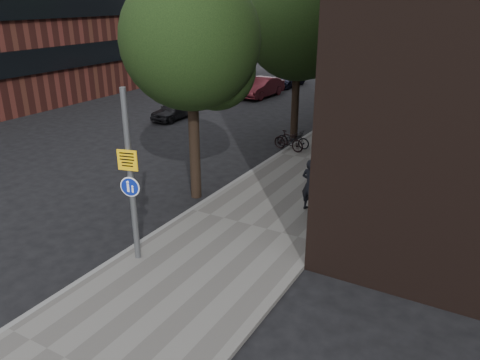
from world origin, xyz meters
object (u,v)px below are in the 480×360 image
Objects in this scene: signpost at (131,177)px; pedestrian at (310,185)px; parked_bike_facade_near at (333,182)px; parked_car_near at (174,110)px.

signpost is 2.61× the size of pedestrian.
pedestrian is (2.83, 5.01, -1.41)m from signpost.
parked_car_near is at bearing 60.88° from parked_bike_facade_near.
parked_bike_facade_near is (0.19, 1.69, -0.45)m from pedestrian.
signpost is at bearing -55.64° from parked_car_near.
signpost reaches higher than parked_car_near.
parked_car_near reaches higher than parked_bike_facade_near.
pedestrian is at bearing 172.59° from parked_bike_facade_near.
parked_car_near is (-11.34, 7.83, -0.44)m from pedestrian.
parked_bike_facade_near is at bearing -27.23° from parked_car_near.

